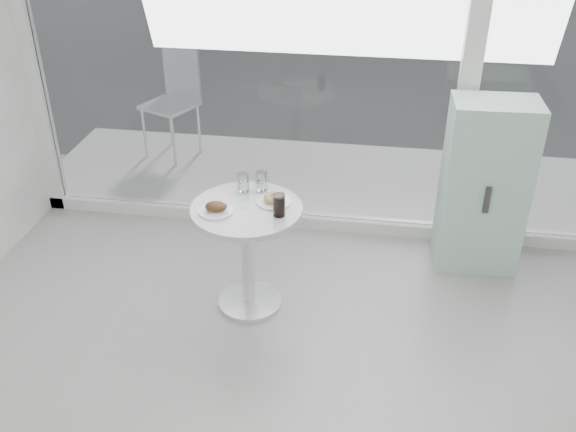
% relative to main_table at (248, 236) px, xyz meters
% --- Properties ---
extents(room_shell, '(6.00, 6.00, 6.00)m').
position_rel_main_table_xyz_m(room_shell, '(0.50, -2.46, 1.36)').
color(room_shell, white).
rests_on(room_shell, ground).
extents(storefront, '(5.00, 0.14, 3.00)m').
position_rel_main_table_xyz_m(storefront, '(0.57, 1.10, 1.16)').
color(storefront, white).
rests_on(storefront, ground).
extents(main_table, '(0.72, 0.72, 0.77)m').
position_rel_main_table_xyz_m(main_table, '(0.00, 0.00, 0.00)').
color(main_table, silver).
rests_on(main_table, ground).
extents(patio_deck, '(5.60, 1.60, 0.05)m').
position_rel_main_table_xyz_m(patio_deck, '(0.50, 1.90, -0.53)').
color(patio_deck, silver).
rests_on(patio_deck, ground).
extents(mint_cabinet, '(0.61, 0.43, 1.28)m').
position_rel_main_table_xyz_m(mint_cabinet, '(1.57, 0.79, 0.09)').
color(mint_cabinet, '#A1CDBA').
rests_on(mint_cabinet, ground).
extents(patio_chair, '(0.59, 0.59, 1.03)m').
position_rel_main_table_xyz_m(patio_chair, '(-1.21, 2.27, 0.09)').
color(patio_chair, silver).
rests_on(patio_chair, patio_deck).
extents(plate_fritter, '(0.22, 0.22, 0.07)m').
position_rel_main_table_xyz_m(plate_fritter, '(-0.17, -0.09, 0.25)').
color(plate_fritter, white).
rests_on(plate_fritter, main_table).
extents(plate_donut, '(0.23, 0.23, 0.05)m').
position_rel_main_table_xyz_m(plate_donut, '(0.16, 0.09, 0.24)').
color(plate_donut, white).
rests_on(plate_donut, main_table).
extents(water_tumbler_a, '(0.08, 0.08, 0.12)m').
position_rel_main_table_xyz_m(water_tumbler_a, '(-0.07, 0.22, 0.27)').
color(water_tumbler_a, white).
rests_on(water_tumbler_a, main_table).
extents(water_tumbler_b, '(0.08, 0.08, 0.13)m').
position_rel_main_table_xyz_m(water_tumbler_b, '(0.05, 0.25, 0.28)').
color(water_tumbler_b, white).
rests_on(water_tumbler_b, main_table).
extents(cola_glass, '(0.08, 0.08, 0.15)m').
position_rel_main_table_xyz_m(cola_glass, '(0.22, -0.07, 0.29)').
color(cola_glass, white).
rests_on(cola_glass, main_table).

